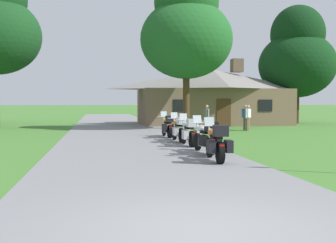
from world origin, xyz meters
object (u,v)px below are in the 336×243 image
motorcycle_orange_nearest_to_camera (216,143)px  tree_right_of_lodge (297,56)px  motorcycle_orange_fourth_in_row (179,129)px  tree_by_lodge_front (186,28)px  motorcycle_silver_third_in_row (189,132)px  bystander_gray_shirt_beside_signpost (207,116)px  bystander_blue_shirt_near_lodge (245,116)px  motorcycle_yellow_farthest_in_row (168,126)px  bystander_white_shirt_by_tree (248,116)px  motorcycle_white_second_in_row (206,138)px

motorcycle_orange_nearest_to_camera → tree_right_of_lodge: bearing=61.2°
motorcycle_orange_fourth_in_row → tree_by_lodge_front: 10.91m
motorcycle_silver_third_in_row → bystander_gray_shirt_beside_signpost: bystander_gray_shirt_beside_signpost is taller
bystander_blue_shirt_near_lodge → bystander_gray_shirt_beside_signpost: 2.59m
bystander_gray_shirt_beside_signpost → tree_by_lodge_front: (-1.41, 0.03, 5.80)m
motorcycle_yellow_farthest_in_row → bystander_gray_shirt_beside_signpost: (3.74, 6.39, 0.32)m
bystander_gray_shirt_beside_signpost → bystander_white_shirt_by_tree: same height
motorcycle_silver_third_in_row → motorcycle_orange_fourth_in_row: 1.93m
motorcycle_yellow_farthest_in_row → bystander_blue_shirt_near_lodge: (6.05, 5.21, 0.32)m
motorcycle_white_second_in_row → bystander_blue_shirt_near_lodge: size_ratio=1.25×
motorcycle_yellow_farthest_in_row → bystander_blue_shirt_near_lodge: bystander_blue_shirt_near_lodge is taller
tree_right_of_lodge → motorcycle_yellow_farthest_in_row: bearing=-136.1°
motorcycle_orange_nearest_to_camera → bystander_gray_shirt_beside_signpost: bystander_gray_shirt_beside_signpost is taller
motorcycle_white_second_in_row → tree_by_lodge_front: (2.12, 13.26, 6.13)m
bystander_blue_shirt_near_lodge → tree_by_lodge_front: tree_by_lodge_front is taller
motorcycle_silver_third_in_row → tree_right_of_lodge: size_ratio=0.20×
bystander_blue_shirt_near_lodge → tree_by_lodge_front: size_ratio=0.15×
motorcycle_silver_third_in_row → tree_by_lodge_front: tree_by_lodge_front is taller
motorcycle_orange_fourth_in_row → tree_by_lodge_front: size_ratio=0.19×
motorcycle_white_second_in_row → tree_right_of_lodge: bearing=51.8°
motorcycle_orange_fourth_in_row → motorcycle_yellow_farthest_in_row: 2.35m
motorcycle_orange_fourth_in_row → bystander_white_shirt_by_tree: size_ratio=1.25×
motorcycle_orange_fourth_in_row → motorcycle_orange_nearest_to_camera: bearing=-93.4°
motorcycle_white_second_in_row → motorcycle_silver_third_in_row: bearing=86.6°
motorcycle_white_second_in_row → tree_right_of_lodge: 24.55m
bystander_white_shirt_by_tree → tree_right_of_lodge: tree_right_of_lodge is taller
motorcycle_yellow_farthest_in_row → bystander_white_shirt_by_tree: (6.07, 4.79, 0.32)m
motorcycle_silver_third_in_row → bystander_blue_shirt_near_lodge: size_ratio=1.25×
motorcycle_white_second_in_row → motorcycle_orange_fourth_in_row: size_ratio=1.00×
motorcycle_orange_nearest_to_camera → motorcycle_white_second_in_row: size_ratio=1.00×
motorcycle_yellow_farthest_in_row → tree_right_of_lodge: bearing=41.3°
bystander_blue_shirt_near_lodge → motorcycle_white_second_in_row: bearing=-65.5°
bystander_blue_shirt_near_lodge → bystander_white_shirt_by_tree: 0.42m
motorcycle_white_second_in_row → tree_by_lodge_front: bearing=76.6°
bystander_blue_shirt_near_lodge → tree_right_of_lodge: bearing=96.5°
motorcycle_white_second_in_row → bystander_white_shirt_by_tree: bystander_white_shirt_by_tree is taller
motorcycle_silver_third_in_row → tree_by_lodge_front: 12.51m
tree_right_of_lodge → bystander_blue_shirt_near_lodge: bearing=-133.8°
motorcycle_orange_fourth_in_row → bystander_gray_shirt_beside_signpost: bearing=65.3°
tree_by_lodge_front → motorcycle_yellow_farthest_in_row: bearing=-109.9°
motorcycle_white_second_in_row → bystander_white_shirt_by_tree: 13.03m
tree_by_lodge_front → motorcycle_white_second_in_row: bearing=-99.1°
motorcycle_orange_nearest_to_camera → bystander_white_shirt_by_tree: 14.91m
motorcycle_orange_fourth_in_row → tree_right_of_lodge: 21.11m
motorcycle_orange_nearest_to_camera → motorcycle_orange_fourth_in_row: 6.48m
motorcycle_silver_third_in_row → bystander_gray_shirt_beside_signpost: 11.25m
motorcycle_orange_nearest_to_camera → tree_right_of_lodge: tree_right_of_lodge is taller
motorcycle_orange_nearest_to_camera → motorcycle_silver_third_in_row: size_ratio=1.00×
motorcycle_orange_fourth_in_row → bystander_blue_shirt_near_lodge: bystander_blue_shirt_near_lodge is taller
bystander_white_shirt_by_tree → bystander_blue_shirt_near_lodge: bearing=-128.2°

